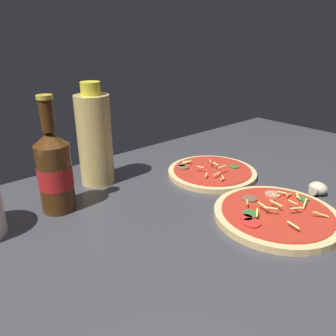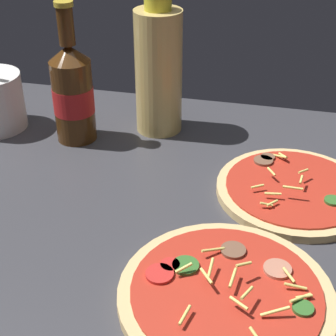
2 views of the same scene
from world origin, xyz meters
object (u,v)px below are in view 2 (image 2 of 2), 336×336
pizza_near (226,294)px  oil_bottle (159,70)px  beer_bottle (73,92)px  pizza_far (294,190)px

pizza_near → oil_bottle: (-17.77, 39.62, 10.53)cm
beer_bottle → oil_bottle: (13.41, 6.94, 2.47)cm
pizza_far → beer_bottle: beer_bottle is taller
oil_bottle → beer_bottle: bearing=-152.6°
pizza_far → oil_bottle: 31.46cm
beer_bottle → oil_bottle: bearing=27.4°
pizza_far → beer_bottle: bearing=166.5°
pizza_near → beer_bottle: bearing=133.6°
pizza_near → pizza_far: size_ratio=1.08×
pizza_far → oil_bottle: size_ratio=0.94×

